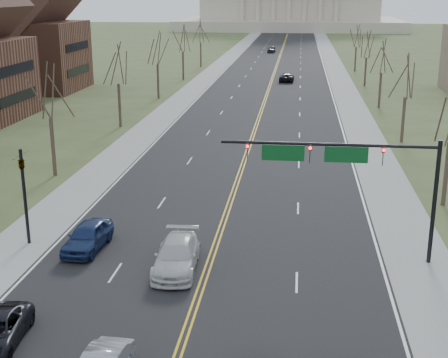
% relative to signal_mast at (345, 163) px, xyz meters
% --- Properties ---
extents(road, '(20.00, 380.00, 0.01)m').
position_rel_signal_mast_xyz_m(road, '(-7.45, 96.50, -5.76)').
color(road, black).
rests_on(road, ground).
extents(cross_road, '(120.00, 14.00, 0.01)m').
position_rel_signal_mast_xyz_m(cross_road, '(-7.45, -7.50, -5.76)').
color(cross_road, black).
rests_on(cross_road, ground).
extents(sidewalk_left, '(4.00, 380.00, 0.03)m').
position_rel_signal_mast_xyz_m(sidewalk_left, '(-19.45, 96.50, -5.75)').
color(sidewalk_left, gray).
rests_on(sidewalk_left, ground).
extents(sidewalk_right, '(4.00, 380.00, 0.03)m').
position_rel_signal_mast_xyz_m(sidewalk_right, '(4.55, 96.50, -5.75)').
color(sidewalk_right, gray).
rests_on(sidewalk_right, ground).
extents(center_line, '(0.42, 380.00, 0.01)m').
position_rel_signal_mast_xyz_m(center_line, '(-7.45, 96.50, -5.75)').
color(center_line, gold).
rests_on(center_line, road).
extents(edge_line_left, '(0.15, 380.00, 0.01)m').
position_rel_signal_mast_xyz_m(edge_line_left, '(-17.25, 96.50, -5.75)').
color(edge_line_left, silver).
rests_on(edge_line_left, road).
extents(edge_line_right, '(0.15, 380.00, 0.01)m').
position_rel_signal_mast_xyz_m(edge_line_right, '(2.35, 96.50, -5.75)').
color(edge_line_right, silver).
rests_on(edge_line_right, road).
extents(signal_mast, '(12.12, 0.44, 7.20)m').
position_rel_signal_mast_xyz_m(signal_mast, '(0.00, 0.00, 0.00)').
color(signal_mast, black).
rests_on(signal_mast, ground).
extents(signal_left, '(0.32, 0.36, 6.00)m').
position_rel_signal_mast_xyz_m(signal_left, '(-18.95, 0.00, -2.05)').
color(signal_left, black).
rests_on(signal_left, ground).
extents(tree_l_0, '(3.96, 3.96, 9.00)m').
position_rel_signal_mast_xyz_m(tree_l_0, '(-22.95, 14.50, 1.18)').
color(tree_l_0, '#392821').
rests_on(tree_l_0, ground).
extents(tree_r_1, '(3.74, 3.74, 8.50)m').
position_rel_signal_mast_xyz_m(tree_r_1, '(8.05, 30.50, 0.79)').
color(tree_r_1, '#392821').
rests_on(tree_r_1, ground).
extents(tree_l_1, '(3.96, 3.96, 9.00)m').
position_rel_signal_mast_xyz_m(tree_l_1, '(-22.95, 34.50, 1.18)').
color(tree_l_1, '#392821').
rests_on(tree_l_1, ground).
extents(tree_r_2, '(3.74, 3.74, 8.50)m').
position_rel_signal_mast_xyz_m(tree_r_2, '(8.05, 50.50, 0.79)').
color(tree_r_2, '#392821').
rests_on(tree_r_2, ground).
extents(tree_l_2, '(3.96, 3.96, 9.00)m').
position_rel_signal_mast_xyz_m(tree_l_2, '(-22.95, 54.50, 1.18)').
color(tree_l_2, '#392821').
rests_on(tree_l_2, ground).
extents(tree_r_3, '(3.74, 3.74, 8.50)m').
position_rel_signal_mast_xyz_m(tree_r_3, '(8.05, 70.50, 0.79)').
color(tree_r_3, '#392821').
rests_on(tree_r_3, ground).
extents(tree_l_3, '(3.96, 3.96, 9.00)m').
position_rel_signal_mast_xyz_m(tree_l_3, '(-22.95, 74.50, 1.18)').
color(tree_l_3, '#392821').
rests_on(tree_l_3, ground).
extents(tree_r_4, '(3.74, 3.74, 8.50)m').
position_rel_signal_mast_xyz_m(tree_r_4, '(8.05, 90.50, 0.79)').
color(tree_r_4, '#392821').
rests_on(tree_r_4, ground).
extents(tree_l_4, '(3.96, 3.96, 9.00)m').
position_rel_signal_mast_xyz_m(tree_l_4, '(-22.95, 94.50, 1.18)').
color(tree_l_4, '#392821').
rests_on(tree_l_4, ground).
extents(bldg_left_far, '(17.10, 14.28, 23.25)m').
position_rel_signal_mast_xyz_m(bldg_left_far, '(-45.44, 60.50, 3.78)').
color(bldg_left_far, brown).
rests_on(bldg_left_far, ground).
extents(car_sb_inner_second, '(2.61, 5.78, 1.64)m').
position_rel_signal_mast_xyz_m(car_sb_inner_second, '(-9.13, -2.66, -4.93)').
color(car_sb_inner_second, silver).
rests_on(car_sb_inner_second, road).
extents(car_sb_outer_second, '(2.23, 4.92, 1.64)m').
position_rel_signal_mast_xyz_m(car_sb_outer_second, '(-15.00, -0.46, -4.93)').
color(car_sb_outer_second, navy).
rests_on(car_sb_outer_second, road).
extents(car_far_nb, '(2.58, 5.28, 1.44)m').
position_rel_signal_mast_xyz_m(car_far_nb, '(-4.82, 74.79, -5.03)').
color(car_far_nb, black).
rests_on(car_far_nb, road).
extents(car_far_sb, '(2.12, 4.82, 1.61)m').
position_rel_signal_mast_xyz_m(car_far_sb, '(-9.95, 128.40, -4.94)').
color(car_far_sb, '#43444A').
rests_on(car_far_sb, road).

